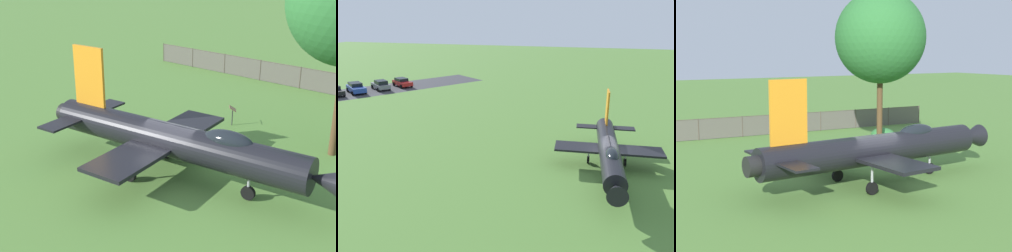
% 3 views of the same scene
% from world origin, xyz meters
% --- Properties ---
extents(ground_plane, '(200.00, 200.00, 0.00)m').
position_xyz_m(ground_plane, '(0.00, 0.00, 0.00)').
color(ground_plane, '#568438').
extents(display_jet, '(8.43, 14.53, 5.39)m').
position_xyz_m(display_jet, '(-0.02, 0.34, 1.80)').
color(display_jet, black).
rests_on(display_jet, ground_plane).
extents(shade_tree, '(5.78, 5.95, 10.50)m').
position_xyz_m(shade_tree, '(-6.75, 4.98, 7.49)').
color(shade_tree, brown).
rests_on(shade_tree, ground_plane).
extents(perimeter_fence, '(2.00, 30.10, 1.63)m').
position_xyz_m(perimeter_fence, '(-16.77, 0.73, 0.87)').
color(perimeter_fence, '#4C4238').
rests_on(perimeter_fence, ground_plane).
extents(shrub_near_fence, '(1.91, 1.71, 1.03)m').
position_xyz_m(shrub_near_fence, '(-9.50, 7.21, 0.52)').
color(shrub_near_fence, '#387F3D').
rests_on(shrub_near_fence, ground_plane).
extents(info_plaque, '(0.72, 0.66, 1.14)m').
position_xyz_m(info_plaque, '(-7.27, -1.07, 0.85)').
color(info_plaque, '#333333').
rests_on(info_plaque, ground_plane).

